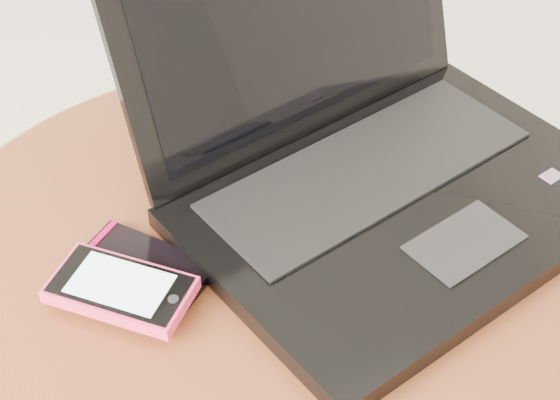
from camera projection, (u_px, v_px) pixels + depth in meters
name	position (u px, v px, depth m)	size (l,w,h in m)	color
table	(268.00, 349.00, 0.85)	(0.68, 0.68, 0.54)	brown
laptop	(373.00, 151.00, 0.82)	(0.46, 0.43, 0.25)	black
phone_black	(144.00, 266.00, 0.77)	(0.12, 0.13, 0.01)	black
phone_pink	(121.00, 289.00, 0.73)	(0.13, 0.13, 0.01)	#FF366C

